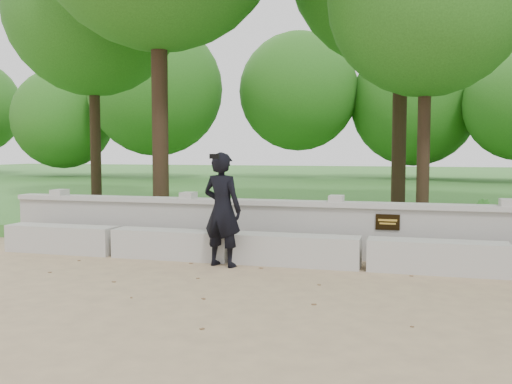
{
  "coord_description": "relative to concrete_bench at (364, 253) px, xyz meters",
  "views": [
    {
      "loc": [
        0.67,
        -6.34,
        1.72
      ],
      "look_at": [
        -1.56,
        1.69,
        1.1
      ],
      "focal_mm": 40.0,
      "sensor_mm": 36.0,
      "label": 1
    }
  ],
  "objects": [
    {
      "name": "shrub_b",
      "position": [
        1.78,
        2.08,
        0.34
      ],
      "size": [
        0.35,
        0.4,
        0.63
      ],
      "primitive_type": "imported",
      "rotation": [
        0.0,
        0.0,
        1.78
      ],
      "color": "#367D2A",
      "rests_on": "lawn"
    },
    {
      "name": "man_main",
      "position": [
        -2.03,
        -0.36,
        0.62
      ],
      "size": [
        0.69,
        0.63,
        1.68
      ],
      "color": "black",
      "rests_on": "ground"
    },
    {
      "name": "parapet_wall",
      "position": [
        0.0,
        0.7,
        0.24
      ],
      "size": [
        12.5,
        0.35,
        0.9
      ],
      "color": "#A4A29B",
      "rests_on": "ground"
    },
    {
      "name": "concrete_bench",
      "position": [
        0.0,
        0.0,
        0.0
      ],
      "size": [
        11.9,
        0.45,
        0.45
      ],
      "color": "#AFACA5",
      "rests_on": "ground"
    },
    {
      "name": "shrub_a",
      "position": [
        -3.23,
        1.4,
        0.31
      ],
      "size": [
        0.36,
        0.33,
        0.57
      ],
      "primitive_type": "imported",
      "rotation": [
        0.0,
        0.0,
        0.54
      ],
      "color": "#367D2A",
      "rests_on": "lawn"
    },
    {
      "name": "lawn",
      "position": [
        -0.0,
        12.1,
        -0.1
      ],
      "size": [
        40.0,
        22.0,
        0.25
      ],
      "primitive_type": "cube",
      "color": "#2E7029",
      "rests_on": "ground"
    },
    {
      "name": "shrub_d",
      "position": [
        -1.87,
        2.46,
        0.3
      ],
      "size": [
        0.4,
        0.41,
        0.55
      ],
      "primitive_type": "imported",
      "rotation": [
        0.0,
        0.0,
        5.27
      ],
      "color": "#367D2A",
      "rests_on": "lawn"
    },
    {
      "name": "ground",
      "position": [
        -0.0,
        -1.9,
        -0.22
      ],
      "size": [
        80.0,
        80.0,
        0.0
      ],
      "primitive_type": "plane",
      "color": "tan",
      "rests_on": "ground"
    }
  ]
}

